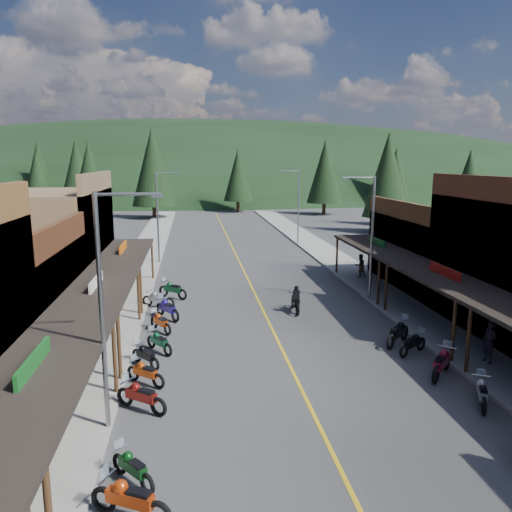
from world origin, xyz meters
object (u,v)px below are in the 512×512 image
object	(u,v)px
pine_3	(238,175)
bike_west_9	(161,321)
bike_west_6	(145,372)
rider_on_bike	(295,301)
pine_9	(395,179)
bike_east_8	(398,332)
bike_east_5	(482,391)
bike_west_8	(159,341)
bike_west_10	(167,308)
bike_west_7	(145,355)
bike_east_7	(413,343)
pine_11	(387,175)
bike_west_4	(133,466)
streetlight_2	(370,233)
pine_8	(38,186)
shop_west_3	(42,246)
pine_7	(39,170)
pedestrian_east_b	(360,265)
bike_west_11	(158,298)
pine_1	(77,171)
pine_4	(325,171)
pine_10	(90,177)
pine_6	(469,174)
shop_east_3	(444,251)
bike_east_6	(442,362)
bike_west_3	(130,497)
streetlight_1	(159,213)
pine_5	(389,166)
streetlight_0	(106,302)
streetlight_3	(297,204)
bike_west_12	(173,289)
pine_2	(153,167)
bike_west_5	(141,395)

from	to	relation	value
pine_3	bike_west_9	size ratio (longest dim) A/B	5.49
bike_west_6	rider_on_bike	size ratio (longest dim) A/B	0.89
pine_9	bike_east_8	bearing A→B (deg)	-112.22
pine_9	bike_east_5	size ratio (longest dim) A/B	5.35
bike_west_8	bike_west_10	world-z (taller)	bike_west_10
bike_west_7	bike_east_7	xyz separation A→B (m)	(12.28, -0.15, 0.03)
pine_11	bike_west_4	size ratio (longest dim) A/B	6.53
streetlight_2	pine_8	world-z (taller)	pine_8
shop_west_3	pine_7	bearing A→B (deg)	105.72
pedestrian_east_b	pine_8	bearing A→B (deg)	-54.91
bike_west_11	bike_west_6	bearing A→B (deg)	-153.37
bike_east_8	pine_1	bearing A→B (deg)	158.95
bike_east_7	bike_west_7	bearing A→B (deg)	-123.55
pine_4	pine_10	size ratio (longest dim) A/B	1.08
bike_west_8	bike_east_7	distance (m)	11.91
pine_6	pine_9	distance (m)	29.07
pine_4	bike_east_8	size ratio (longest dim) A/B	5.34
shop_east_3	bike_east_6	bearing A→B (deg)	-117.55
shop_west_3	streetlight_2	bearing A→B (deg)	-9.04
pine_8	bike_west_3	world-z (taller)	pine_8
streetlight_1	bike_west_11	size ratio (longest dim) A/B	3.74
bike_west_6	pedestrian_east_b	bearing A→B (deg)	-1.24
streetlight_1	pine_5	world-z (taller)	pine_5
pine_9	bike_west_8	distance (m)	53.60
streetlight_0	streetlight_3	distance (m)	38.59
pine_7	pine_5	bearing A→B (deg)	-3.47
bike_west_11	bike_east_5	size ratio (longest dim) A/B	1.06
bike_west_4	pine_11	bearing A→B (deg)	20.94
bike_east_6	pedestrian_east_b	bearing A→B (deg)	124.65
shop_west_3	pine_1	xyz separation A→B (m)	(-10.22, 58.70, 3.72)
streetlight_1	pine_10	bearing A→B (deg)	111.53
pine_11	bike_west_10	bearing A→B (deg)	-128.68
pine_5	bike_west_7	bearing A→B (deg)	-119.00
pine_11	bike_west_3	bearing A→B (deg)	-118.07
bike_west_12	pine_2	bearing A→B (deg)	45.16
pine_9	pine_3	bearing A→B (deg)	133.60
shop_west_3	streetlight_3	xyz separation A→B (m)	(20.74, 18.70, 0.94)
pine_2	bike_west_7	bearing A→B (deg)	-86.42
bike_west_5	bike_west_8	size ratio (longest dim) A/B	1.13
pine_3	bike_east_6	xyz separation A→B (m)	(2.07, -69.44, -5.82)
pine_2	bike_east_7	size ratio (longest dim) A/B	7.03
pine_1	bike_west_9	xyz separation A→B (m)	(18.08, -66.23, -6.67)
bike_east_5	pine_3	bearing A→B (deg)	117.33
shop_east_3	pine_10	xyz separation A→B (m)	(-31.75, 38.70, 4.25)
pine_11	bike_west_4	distance (m)	54.11
pine_4	bike_west_6	xyz separation A→B (m)	(-24.16, -62.63, -6.67)
bike_west_4	pine_1	bearing A→B (deg)	62.71
streetlight_1	bike_west_11	xyz separation A→B (m)	(0.62, -13.73, -3.85)
shop_west_3	pine_11	world-z (taller)	pine_11
pine_11	pine_2	bearing A→B (deg)	146.31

